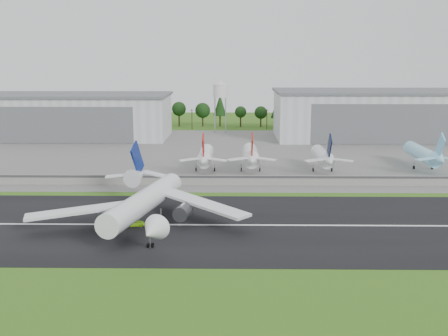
{
  "coord_description": "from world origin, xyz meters",
  "views": [
    {
      "loc": [
        1.77,
        -128.38,
        42.91
      ],
      "look_at": [
        -0.75,
        40.0,
        9.0
      ],
      "focal_mm": 45.0,
      "sensor_mm": 36.0,
      "label": 1
    }
  ],
  "objects_px": {
    "ground_vehicle": "(135,223)",
    "parked_jet_skyblue": "(425,155)",
    "main_airliner": "(144,207)",
    "parked_jet_red_b": "(251,156)",
    "parked_jet_red_a": "(205,157)",
    "parked_jet_navy": "(324,157)"
  },
  "relations": [
    {
      "from": "parked_jet_red_b",
      "to": "parked_jet_skyblue",
      "type": "bearing_deg",
      "value": 4.3
    },
    {
      "from": "parked_jet_red_a",
      "to": "parked_jet_navy",
      "type": "distance_m",
      "value": 43.97
    },
    {
      "from": "parked_jet_red_b",
      "to": "parked_jet_skyblue",
      "type": "distance_m",
      "value": 66.33
    },
    {
      "from": "parked_jet_red_a",
      "to": "ground_vehicle",
      "type": "bearing_deg",
      "value": -102.28
    },
    {
      "from": "ground_vehicle",
      "to": "parked_jet_skyblue",
      "type": "bearing_deg",
      "value": -66.18
    },
    {
      "from": "main_airliner",
      "to": "parked_jet_red_a",
      "type": "bearing_deg",
      "value": -87.6
    },
    {
      "from": "ground_vehicle",
      "to": "parked_jet_red_b",
      "type": "bearing_deg",
      "value": -37.91
    },
    {
      "from": "parked_jet_skyblue",
      "to": "main_airliner",
      "type": "bearing_deg",
      "value": -142.99
    },
    {
      "from": "parked_jet_red_b",
      "to": "parked_jet_skyblue",
      "type": "xyz_separation_m",
      "value": [
        66.15,
        4.97,
        -0.22
      ]
    },
    {
      "from": "parked_jet_red_a",
      "to": "parked_jet_skyblue",
      "type": "bearing_deg",
      "value": 3.45
    },
    {
      "from": "ground_vehicle",
      "to": "parked_jet_skyblue",
      "type": "xyz_separation_m",
      "value": [
        97.91,
        72.8,
        5.15
      ]
    },
    {
      "from": "main_airliner",
      "to": "ground_vehicle",
      "type": "xyz_separation_m",
      "value": [
        -2.45,
        -0.83,
        -4.05
      ]
    },
    {
      "from": "main_airliner",
      "to": "parked_jet_red_b",
      "type": "distance_m",
      "value": 73.14
    },
    {
      "from": "parked_jet_navy",
      "to": "ground_vehicle",
      "type": "bearing_deg",
      "value": -130.91
    },
    {
      "from": "parked_jet_navy",
      "to": "parked_jet_red_a",
      "type": "bearing_deg",
      "value": 179.98
    },
    {
      "from": "main_airliner",
      "to": "parked_jet_navy",
      "type": "bearing_deg",
      "value": -117.24
    },
    {
      "from": "parked_jet_red_a",
      "to": "parked_jet_navy",
      "type": "height_order",
      "value": "parked_jet_red_a"
    },
    {
      "from": "parked_jet_red_b",
      "to": "parked_jet_navy",
      "type": "distance_m",
      "value": 26.96
    },
    {
      "from": "main_airliner",
      "to": "parked_jet_red_b",
      "type": "xyz_separation_m",
      "value": [
        29.31,
        66.99,
        1.32
      ]
    },
    {
      "from": "parked_jet_navy",
      "to": "parked_jet_red_b",
      "type": "bearing_deg",
      "value": 179.88
    },
    {
      "from": "parked_jet_navy",
      "to": "parked_jet_skyblue",
      "type": "xyz_separation_m",
      "value": [
        39.19,
        5.03,
        0.09
      ]
    },
    {
      "from": "parked_jet_red_a",
      "to": "parked_jet_red_b",
      "type": "bearing_deg",
      "value": 0.14
    }
  ]
}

